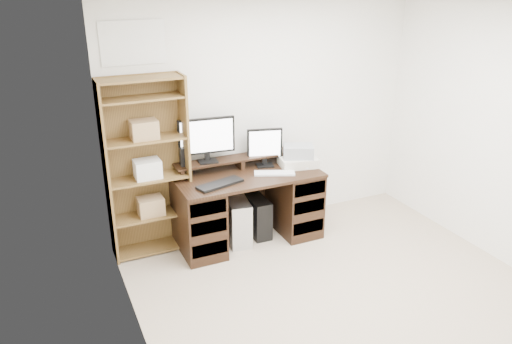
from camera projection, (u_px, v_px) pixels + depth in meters
room at (381, 179)px, 3.70m from camera, size 3.54×4.04×2.54m
desk at (248, 206)px, 5.26m from camera, size 1.50×0.70×0.75m
riser_shelf at (240, 159)px, 5.27m from camera, size 1.40×0.22×0.12m
monitor_wide at (207, 138)px, 5.03m from camera, size 0.58×0.17×0.46m
monitor_small at (265, 146)px, 5.27m from camera, size 0.37×0.18×0.41m
speaker at (184, 157)px, 4.98m from camera, size 0.08×0.08×0.19m
keyboard_black at (220, 184)px, 4.85m from camera, size 0.50×0.28×0.03m
keyboard_white at (274, 173)px, 5.12m from camera, size 0.43×0.28×0.02m
mouse at (307, 167)px, 5.25m from camera, size 0.11×0.09×0.04m
printer at (298, 161)px, 5.33m from camera, size 0.43×0.35×0.10m
basket at (298, 151)px, 5.29m from camera, size 0.37×0.33×0.13m
tower_silver at (237, 220)px, 5.29m from camera, size 0.29×0.51×0.48m
tower_black at (257, 216)px, 5.43m from camera, size 0.19×0.43×0.43m
bookshelf at (147, 166)px, 4.87m from camera, size 0.80×0.30×1.80m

